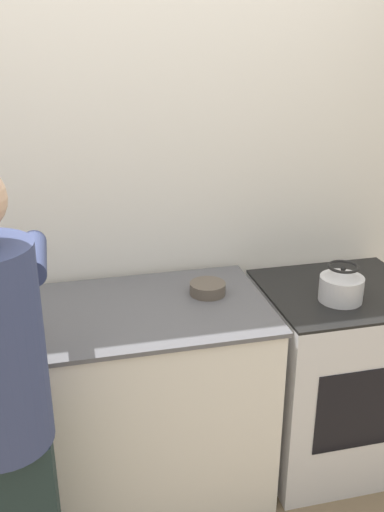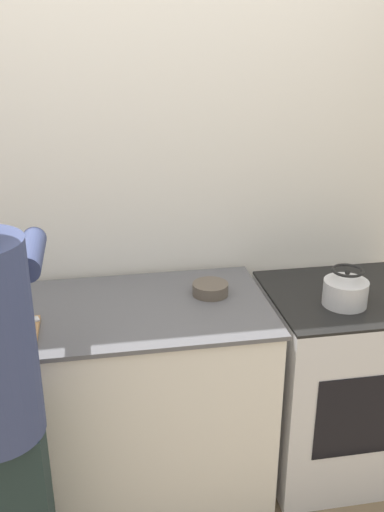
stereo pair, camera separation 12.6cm
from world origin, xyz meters
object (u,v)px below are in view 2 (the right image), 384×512
at_px(oven, 339,380).
at_px(bowl_prep, 210,289).
at_px(kettle, 346,290).
at_px(knife, 5,326).

bearing_deg(oven, bowl_prep, 172.04).
relative_size(oven, kettle, 4.80).
xyz_separation_m(kettle, bowl_prep, (-0.53, 0.17, -0.03)).
bearing_deg(bowl_prep, knife, -167.80).
bearing_deg(oven, knife, -176.17).
bearing_deg(knife, bowl_prep, -6.43).
height_order(knife, bowl_prep, bowl_prep).
xyz_separation_m(oven, kettle, (-0.06, -0.09, 0.51)).
bearing_deg(kettle, knife, -179.71).
height_order(kettle, bowl_prep, kettle).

